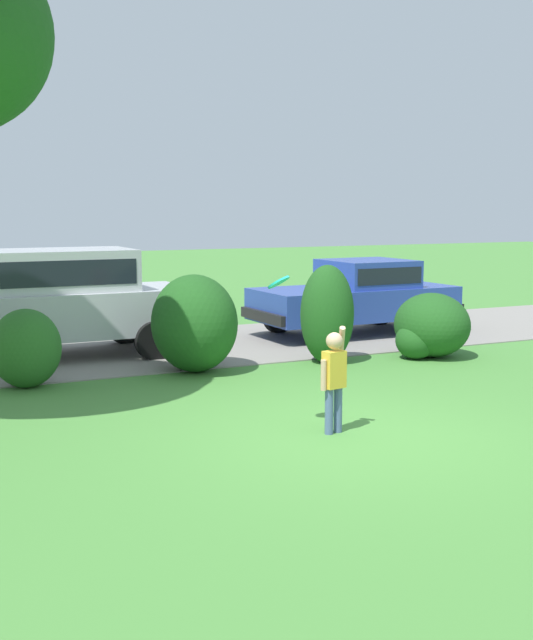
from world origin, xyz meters
The scene contains 10 objects.
ground_plane centered at (0.00, 0.00, 0.00)m, with size 80.00×80.00×0.00m, color #478438.
driveway_strip centered at (0.00, 6.60, 0.01)m, with size 28.00×4.40×0.02m, color gray.
shrub_near_tree centered at (-3.01, 4.32, 0.59)m, with size 1.04×0.88×1.18m.
shrub_centre_left centered at (-0.34, 4.38, 0.79)m, with size 1.38×1.57×1.58m.
shrub_centre centered at (1.97, 4.10, 0.80)m, with size 0.93×0.89×1.69m.
shrub_centre_right centered at (3.89, 3.79, 0.54)m, with size 1.39×1.45×1.15m.
parked_sedan centered at (4.11, 6.56, 0.85)m, with size 4.45×2.20×1.56m.
parked_suv centered at (-2.03, 6.57, 1.08)m, with size 4.71×2.11×1.92m.
child_thrower centered at (-0.14, 0.23, 0.72)m, with size 0.43×0.32×1.29m.
frisbee centered at (-0.72, 0.54, 1.80)m, with size 0.31×0.27×0.23m.
Camera 1 is at (-4.91, -7.94, 2.67)m, focal length 45.91 mm.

